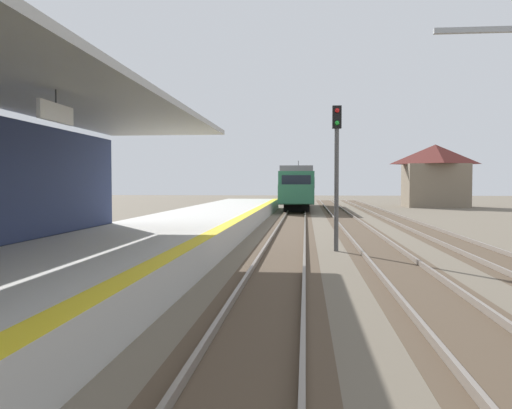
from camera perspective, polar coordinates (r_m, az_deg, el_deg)
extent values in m
cube|color=#B7B5AD|center=(13.95, -16.54, -6.05)|extent=(5.00, 80.00, 0.90)
cube|color=yellow|center=(13.23, -7.45, -4.45)|extent=(0.50, 80.00, 0.01)
cube|color=white|center=(11.31, -20.44, 9.10)|extent=(0.08, 1.40, 0.36)
cylinder|color=#333333|center=(11.35, -20.46, 10.68)|extent=(0.03, 0.03, 0.27)
cube|color=#4C3D2D|center=(17.01, 2.71, -5.99)|extent=(2.34, 120.00, 0.01)
cube|color=slate|center=(17.04, 0.28, -5.70)|extent=(0.08, 120.00, 0.15)
cube|color=slate|center=(16.98, 5.15, -5.74)|extent=(0.08, 120.00, 0.15)
cube|color=#4C3D2D|center=(17.19, 14.16, -5.96)|extent=(2.34, 120.00, 0.01)
cube|color=slate|center=(17.09, 11.77, -5.72)|extent=(0.08, 120.00, 0.15)
cube|color=slate|center=(17.31, 16.53, -5.67)|extent=(0.08, 120.00, 0.15)
cube|color=#4C3D2D|center=(18.03, 24.95, -5.72)|extent=(2.34, 120.00, 0.01)
cube|color=slate|center=(17.79, 22.76, -5.54)|extent=(0.08, 120.00, 0.15)
cube|color=#286647|center=(52.05, 4.46, 1.86)|extent=(2.90, 18.00, 2.70)
cube|color=slate|center=(52.06, 4.46, 3.59)|extent=(2.67, 18.00, 0.44)
cube|color=black|center=(43.03, 4.28, 2.31)|extent=(2.32, 0.06, 1.21)
cube|color=#286647|center=(42.26, 4.26, 1.12)|extent=(2.78, 1.60, 1.49)
cube|color=black|center=(52.04, 6.07, 2.30)|extent=(0.04, 15.84, 0.86)
cylinder|color=#333333|center=(55.68, 4.52, 4.19)|extent=(0.06, 0.06, 0.90)
cube|color=black|center=(46.24, 4.34, -0.31)|extent=(2.17, 2.20, 0.72)
cube|color=black|center=(57.93, 4.53, 0.21)|extent=(2.17, 2.20, 0.72)
cylinder|color=#4C4C4C|center=(19.47, 8.52, 1.53)|extent=(0.16, 0.16, 4.40)
cube|color=black|center=(19.61, 8.57, 9.14)|extent=(0.32, 0.24, 0.80)
sphere|color=red|center=(19.50, 8.60, 9.83)|extent=(0.16, 0.16, 0.16)
sphere|color=green|center=(19.45, 8.59, 8.55)|extent=(0.16, 0.16, 0.16)
cube|color=#7F705B|center=(58.19, 18.43, 1.92)|extent=(6.00, 4.80, 4.40)
pyramid|color=maroon|center=(58.26, 18.47, 5.07)|extent=(6.60, 5.28, 2.00)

